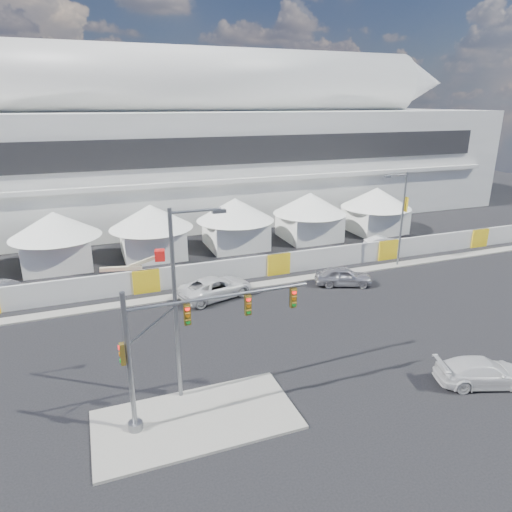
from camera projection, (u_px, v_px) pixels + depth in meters
name	position (u px, v px, depth m)	size (l,w,h in m)	color
ground	(282.00, 367.00, 27.50)	(160.00, 160.00, 0.00)	black
median_island	(196.00, 420.00, 22.80)	(10.00, 5.00, 0.15)	gray
far_curb	(415.00, 262.00, 45.26)	(80.00, 1.20, 0.12)	gray
stadium	(221.00, 145.00, 64.16)	(80.00, 24.80, 21.98)	silver
tent_row	(195.00, 222.00, 47.92)	(53.40, 8.40, 5.40)	white
hoarding_fence	(278.00, 264.00, 42.03)	(70.00, 0.25, 2.00)	silver
scaffold_tower	(455.00, 162.00, 72.89)	(4.40, 4.40, 12.00)	#595B60
sedan_silver	(343.00, 276.00, 39.54)	(4.87, 1.96, 1.66)	#B7B6BB
pickup_curb	(216.00, 287.00, 37.06)	(6.17, 2.85, 1.72)	silver
pickup_near	(483.00, 372.00, 25.62)	(5.24, 2.13, 1.52)	silver
lot_car_a	(382.00, 242.00, 49.66)	(3.90, 1.36, 1.28)	white
lot_car_b	(410.00, 241.00, 49.87)	(4.39, 1.77, 1.50)	black
lot_car_c	(7.00, 289.00, 37.20)	(4.81, 1.95, 1.39)	silver
traffic_mast	(172.00, 349.00, 21.43)	(9.28, 0.70, 7.19)	slate
streetlight_median	(180.00, 293.00, 22.82)	(2.85, 0.29, 10.29)	slate
streetlight_curb	(401.00, 213.00, 42.79)	(2.69, 0.61, 9.09)	gray
boom_lift	(116.00, 279.00, 38.81)	(6.63, 2.09, 3.29)	red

